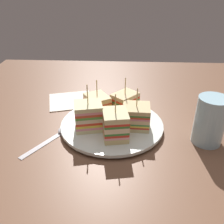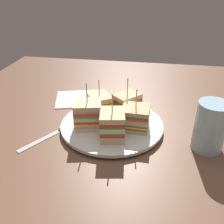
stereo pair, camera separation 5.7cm
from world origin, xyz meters
The scene contains 11 objects.
ground_plane centered at (0.00, 0.00, -0.90)cm, with size 104.78×99.12×1.80cm, color brown.
plate centered at (0.00, 0.00, 0.81)cm, with size 24.57×24.57×1.34cm.
sandwich_wedge_0 centered at (4.16, 3.88, 3.91)cm, with size 7.86×7.45×9.27cm.
sandwich_wedge_1 centered at (-2.42, 5.17, 4.49)cm, with size 6.45×7.16×10.89cm.
sandwich_wedge_2 centered at (-5.60, -1.00, 4.39)cm, with size 6.96×6.14×10.31cm.
sandwich_wedge_3 centered at (-1.17, -5.58, 4.00)cm, with size 6.03×6.42×9.74cm.
sandwich_wedge_4 centered at (4.87, -2.95, 4.12)cm, with size 7.64×7.54×9.73cm.
chip_pile centered at (-1.24, 1.35, 2.72)cm, with size 7.35×7.55×2.96cm.
spoon centered at (-3.58, 12.06, 0.41)cm, with size 13.27×9.54×1.00cm.
napkin centered at (13.72, 12.91, 0.25)cm, with size 11.54×12.27×0.50cm, color white.
drinking_glass centered at (-4.48, -21.16, 4.55)cm, with size 6.48×6.48×10.73cm.
Camera 2 is at (-49.16, -8.31, 32.35)cm, focal length 39.04 mm.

